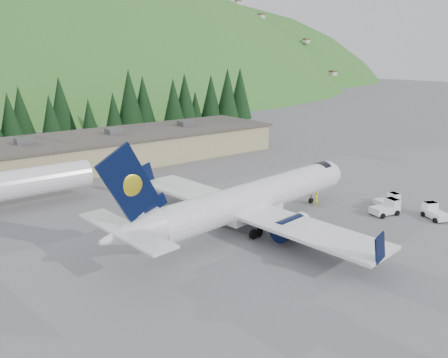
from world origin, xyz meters
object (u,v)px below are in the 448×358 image
Objects in this scene: baggage_tug_b at (389,200)px; ramp_worker at (316,199)px; baggage_tug_c at (434,212)px; baggage_tug_a at (387,208)px; airliner at (250,200)px; terminal_building at (88,151)px.

baggage_tug_b is 9.32m from ramp_worker.
ramp_worker reaches higher than baggage_tug_c.
baggage_tug_a is 5.26m from baggage_tug_c.
airliner is at bearing 168.06° from baggage_tug_a.
baggage_tug_a is 49.26m from terminal_building.
baggage_tug_c is at bearing -69.17° from baggage_tug_b.
airliner is at bearing -84.03° from terminal_building.
baggage_tug_c is 1.91× the size of ramp_worker.
baggage_tug_a is at bearing 62.47° from baggage_tug_c.
airliner is 10.49× the size of baggage_tug_b.
baggage_tug_c is at bearing -36.84° from airliner.
baggage_tug_c is 0.05× the size of terminal_building.
ramp_worker is at bearing 161.93° from baggage_tug_b.
ramp_worker is (-4.46, 7.20, 0.12)m from baggage_tug_a.
baggage_tug_c is at bearing 107.99° from ramp_worker.
airliner is 9.78× the size of baggage_tug_c.
terminal_building is at bearing 49.50° from baggage_tug_c.
baggage_tug_a is 0.05× the size of terminal_building.
baggage_tug_a is 3.42m from baggage_tug_b.
terminal_building is at bearing -84.26° from ramp_worker.
baggage_tug_b is at bearing -62.44° from terminal_building.
baggage_tug_a is at bearing -66.43° from terminal_building.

